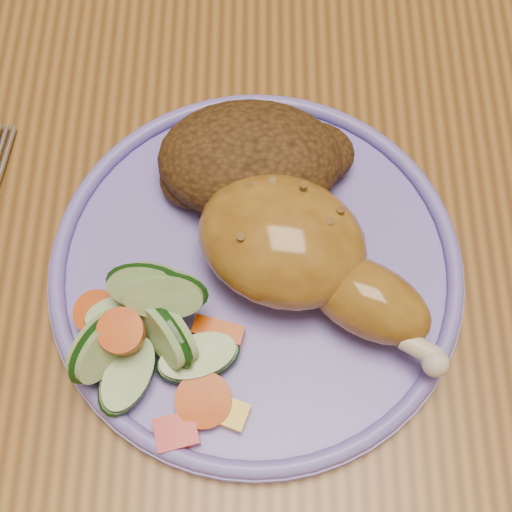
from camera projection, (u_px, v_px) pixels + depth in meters
name	position (u px, v px, depth m)	size (l,w,h in m)	color
ground	(306.00, 376.00, 1.19)	(4.00, 4.00, 0.00)	brown
dining_table	(360.00, 164.00, 0.58)	(0.90, 1.40, 0.75)	brown
plate	(256.00, 270.00, 0.44)	(0.25, 0.25, 0.01)	#7567D1
plate_rim	(256.00, 263.00, 0.43)	(0.25, 0.25, 0.01)	#7567D1
chicken_leg	(302.00, 255.00, 0.41)	(0.16, 0.14, 0.05)	#9D6B21
rice_pilaf	(254.00, 160.00, 0.45)	(0.12, 0.08, 0.05)	#482C12
vegetable_pile	(150.00, 335.00, 0.40)	(0.11, 0.11, 0.05)	#A50A05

